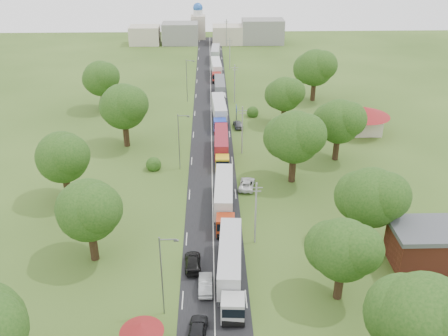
{
  "coord_description": "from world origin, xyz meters",
  "views": [
    {
      "loc": [
        -0.19,
        -61.67,
        38.7
      ],
      "look_at": [
        1.89,
        9.14,
        3.0
      ],
      "focal_mm": 40.0,
      "sensor_mm": 36.0,
      "label": 1
    }
  ],
  "objects_px": {
    "car_lane_front": "(198,331)",
    "car_lane_mid": "(206,284)",
    "truck_0": "(230,265)",
    "info_sign": "(236,111)",
    "guard_booth": "(142,333)"
  },
  "relations": [
    {
      "from": "info_sign",
      "to": "car_lane_front",
      "type": "distance_m",
      "value": 58.96
    },
    {
      "from": "truck_0",
      "to": "car_lane_mid",
      "type": "xyz_separation_m",
      "value": [
        -2.93,
        -1.51,
        -1.5
      ]
    },
    {
      "from": "guard_booth",
      "to": "car_lane_mid",
      "type": "relative_size",
      "value": 0.99
    },
    {
      "from": "truck_0",
      "to": "info_sign",
      "type": "bearing_deg",
      "value": 86.23
    },
    {
      "from": "guard_booth",
      "to": "info_sign",
      "type": "bearing_deg",
      "value": 78.32
    },
    {
      "from": "truck_0",
      "to": "car_lane_mid",
      "type": "distance_m",
      "value": 3.62
    },
    {
      "from": "car_lane_front",
      "to": "car_lane_mid",
      "type": "relative_size",
      "value": 1.07
    },
    {
      "from": "car_lane_front",
      "to": "truck_0",
      "type": "bearing_deg",
      "value": -107.49
    },
    {
      "from": "info_sign",
      "to": "truck_0",
      "type": "xyz_separation_m",
      "value": [
        -3.27,
        -49.69,
        -0.77
      ]
    },
    {
      "from": "info_sign",
      "to": "car_lane_front",
      "type": "relative_size",
      "value": 0.86
    },
    {
      "from": "info_sign",
      "to": "truck_0",
      "type": "height_order",
      "value": "truck_0"
    },
    {
      "from": "truck_0",
      "to": "car_lane_front",
      "type": "distance_m",
      "value": 9.67
    },
    {
      "from": "info_sign",
      "to": "car_lane_mid",
      "type": "bearing_deg",
      "value": -96.9
    },
    {
      "from": "car_lane_front",
      "to": "car_lane_mid",
      "type": "xyz_separation_m",
      "value": [
        0.79,
        7.29,
        -0.08
      ]
    },
    {
      "from": "guard_booth",
      "to": "car_lane_front",
      "type": "distance_m",
      "value": 5.77
    }
  ]
}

